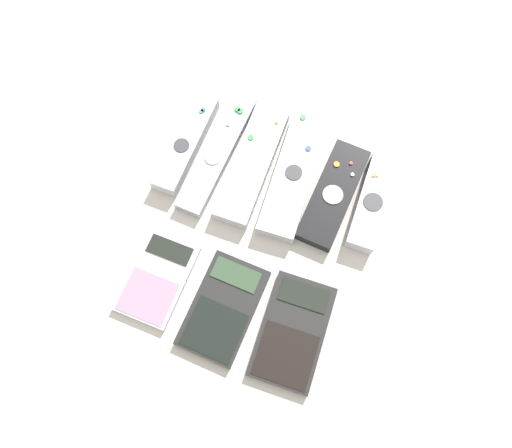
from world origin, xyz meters
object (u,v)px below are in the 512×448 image
object	(u,v)px
remote_3	(294,173)
calculator_0	(157,278)
calculator_1	(222,307)
remote_5	(373,200)
remote_4	(333,194)
remote_2	(252,164)
remote_1	(217,153)
calculator_2	(293,331)
remote_0	(186,143)

from	to	relation	value
remote_3	calculator_0	xyz separation A→B (m)	(-0.13, -0.22, -0.01)
calculator_1	remote_5	bearing A→B (deg)	58.61
remote_3	remote_4	size ratio (longest dim) A/B	1.25
remote_2	remote_4	size ratio (longest dim) A/B	1.15
remote_3	remote_2	bearing A→B (deg)	-175.42
remote_1	remote_5	size ratio (longest dim) A/B	1.36
calculator_1	calculator_2	size ratio (longest dim) A/B	0.96
remote_3	calculator_1	xyz separation A→B (m)	(-0.03, -0.23, -0.01)
remote_0	remote_5	xyz separation A→B (m)	(0.30, 0.01, 0.00)
calculator_1	remote_3	bearing A→B (deg)	85.61
remote_1	calculator_0	size ratio (longest dim) A/B	1.67
remote_3	calculator_2	world-z (taller)	remote_3
remote_0	remote_3	size ratio (longest dim) A/B	0.79
remote_1	remote_3	bearing A→B (deg)	6.51
calculator_0	remote_3	bearing A→B (deg)	60.91
remote_0	calculator_2	distance (m)	0.33
remote_5	calculator_1	distance (m)	0.27
remote_0	calculator_2	xyz separation A→B (m)	(0.25, -0.21, -0.01)
remote_3	calculator_2	size ratio (longest dim) A/B	1.41
remote_3	remote_4	xyz separation A→B (m)	(0.07, -0.01, -0.00)
remote_1	remote_3	xyz separation A→B (m)	(0.12, 0.01, 0.00)
remote_2	remote_5	distance (m)	0.19
calculator_0	calculator_2	size ratio (longest dim) A/B	0.84
remote_0	calculator_0	distance (m)	0.22
remote_0	remote_2	bearing A→B (deg)	2.18
remote_4	remote_2	bearing A→B (deg)	-177.34
remote_0	calculator_2	bearing A→B (deg)	-39.59
calculator_2	calculator_1	bearing A→B (deg)	179.76
remote_5	remote_0	bearing A→B (deg)	-179.26
calculator_2	calculator_0	bearing A→B (deg)	177.09
remote_3	remote_4	distance (m)	0.07
remote_1	remote_2	distance (m)	0.06
remote_1	remote_3	distance (m)	0.12
remote_0	remote_3	bearing A→B (deg)	4.56
remote_1	remote_3	size ratio (longest dim) A/B	1.00
remote_2	calculator_2	world-z (taller)	remote_2
remote_4	calculator_0	distance (m)	0.29
remote_0	remote_5	size ratio (longest dim) A/B	1.08
calculator_1	calculator_0	bearing A→B (deg)	179.13
remote_5	calculator_2	size ratio (longest dim) A/B	1.04
remote_1	calculator_1	distance (m)	0.24
remote_5	calculator_2	world-z (taller)	remote_5
calculator_1	calculator_2	world-z (taller)	same
calculator_1	remote_0	bearing A→B (deg)	126.66
remote_2	calculator_1	xyz separation A→B (m)	(0.04, -0.22, -0.01)
remote_5	remote_2	bearing A→B (deg)	-179.04
remote_2	remote_5	xyz separation A→B (m)	(0.19, 0.01, 0.00)
remote_2	calculator_0	world-z (taller)	remote_2
calculator_1	calculator_2	distance (m)	0.10
calculator_0	calculator_2	distance (m)	0.21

